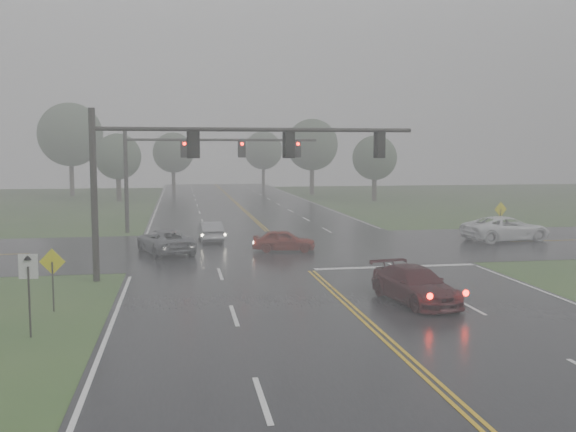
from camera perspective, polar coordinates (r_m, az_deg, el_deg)
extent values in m
plane|color=#2F4F22|center=(18.83, 10.94, -12.71)|extent=(180.00, 180.00, 0.00)
cube|color=black|center=(37.71, 0.22, -3.28)|extent=(18.00, 160.00, 0.02)
cube|color=black|center=(39.66, -0.27, -2.83)|extent=(120.00, 14.00, 0.02)
cube|color=silver|center=(33.47, 9.52, -4.52)|extent=(8.50, 0.50, 0.01)
imported|color=#36090E|center=(25.94, 11.20, -7.57)|extent=(2.74, 5.05, 1.39)
imported|color=maroon|center=(38.19, -0.35, -3.17)|extent=(3.97, 2.18, 1.28)
imported|color=#96989D|center=(42.72, -6.92, -2.25)|extent=(1.65, 4.08, 1.32)
imported|color=slate|center=(38.13, -10.85, -3.28)|extent=(3.81, 5.55, 1.41)
imported|color=white|center=(44.98, 18.77, -2.12)|extent=(6.15, 3.48, 1.62)
cylinder|color=black|center=(30.36, -16.86, 1.75)|extent=(0.31, 0.31, 7.88)
cylinder|color=black|center=(30.31, -17.03, 7.54)|extent=(0.20, 0.20, 0.88)
cylinder|color=black|center=(30.28, -2.70, 7.68)|extent=(14.98, 0.20, 0.20)
cube|color=black|center=(30.05, -8.41, 6.39)|extent=(0.37, 0.31, 1.15)
cube|color=black|center=(30.23, -8.42, 6.38)|extent=(0.60, 0.03, 1.37)
cube|color=black|center=(30.48, 0.12, 6.44)|extent=(0.37, 0.31, 1.15)
cube|color=black|center=(30.66, 0.06, 6.44)|extent=(0.60, 0.03, 1.37)
cube|color=black|center=(31.56, 8.23, 6.36)|extent=(0.37, 0.31, 1.15)
cube|color=black|center=(31.72, 8.14, 6.36)|extent=(0.60, 0.03, 1.37)
cylinder|color=black|center=(48.11, -14.20, 3.10)|extent=(0.30, 0.30, 7.68)
cylinder|color=black|center=(48.07, -14.28, 6.66)|extent=(0.19, 0.19, 0.85)
cylinder|color=black|center=(48.03, -5.81, 6.75)|extent=(14.10, 0.19, 0.19)
cube|color=black|center=(47.91, -9.19, 5.94)|extent=(0.36, 0.30, 1.12)
cube|color=black|center=(48.08, -9.19, 5.94)|extent=(0.59, 0.03, 1.33)
cylinder|color=#FF0C05|center=(47.75, -9.19, 6.36)|extent=(0.23, 0.06, 0.23)
cube|color=black|center=(48.13, -4.12, 6.00)|extent=(0.36, 0.30, 1.12)
cube|color=black|center=(48.30, -4.14, 6.00)|extent=(0.59, 0.03, 1.33)
cylinder|color=#FF0C05|center=(47.97, -4.10, 6.42)|extent=(0.23, 0.06, 0.23)
cube|color=black|center=(48.72, 0.87, 6.01)|extent=(0.36, 0.30, 1.12)
cube|color=black|center=(48.89, 0.83, 6.01)|extent=(0.59, 0.03, 1.33)
cylinder|color=#FF0C05|center=(48.56, 0.90, 6.42)|extent=(0.23, 0.06, 0.23)
cylinder|color=black|center=(25.44, -20.16, -5.92)|extent=(0.06, 0.06, 1.87)
cube|color=yellow|center=(25.30, -20.23, -3.83)|extent=(0.97, 0.21, 0.98)
cylinder|color=black|center=(22.19, -22.00, -7.11)|extent=(0.07, 0.07, 2.30)
cube|color=silver|center=(22.00, -22.10, -4.18)|extent=(0.60, 0.09, 0.80)
cube|color=black|center=(22.03, -22.08, -4.16)|extent=(0.10, 0.03, 0.45)
cylinder|color=black|center=(46.39, 18.35, -0.65)|extent=(0.07, 0.07, 1.97)
cube|color=yellow|center=(46.32, 18.38, 0.57)|extent=(1.02, 0.26, 1.03)
cylinder|color=#382E24|center=(79.25, -14.81, 2.41)|extent=(0.58, 0.58, 3.08)
sphere|color=#395237|center=(79.13, -14.88, 5.13)|extent=(5.48, 5.48, 5.48)
cylinder|color=#382E24|center=(87.86, 2.14, 3.19)|extent=(0.59, 0.59, 3.96)
sphere|color=#395237|center=(87.78, 2.15, 6.35)|extent=(7.04, 7.04, 7.04)
cylinder|color=#382E24|center=(96.11, -10.13, 3.14)|extent=(0.56, 0.56, 3.33)
sphere|color=#395237|center=(96.01, -10.18, 5.57)|extent=(5.92, 5.92, 5.92)
cylinder|color=#382E24|center=(77.58, 7.67, 2.45)|extent=(0.58, 0.58, 2.99)
sphere|color=#395237|center=(77.45, 7.71, 5.15)|extent=(5.32, 5.32, 5.32)
cylinder|color=#382E24|center=(90.04, -18.66, 3.20)|extent=(0.60, 0.60, 4.72)
sphere|color=#395237|center=(90.00, -18.78, 6.87)|extent=(8.39, 8.39, 8.39)
cylinder|color=#382E24|center=(105.88, -2.21, 3.52)|extent=(0.53, 0.53, 3.53)
sphere|color=#395237|center=(105.80, -2.21, 5.85)|extent=(6.27, 6.27, 6.27)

